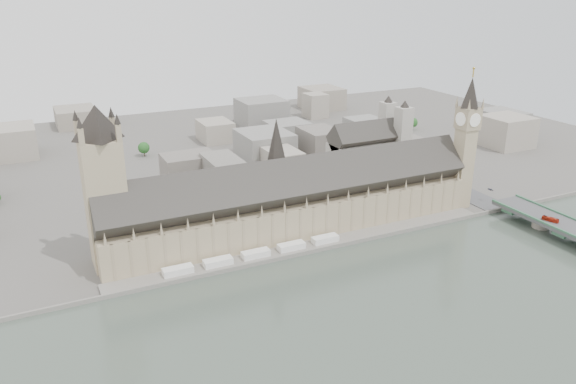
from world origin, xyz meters
name	(u,v)px	position (x,y,z in m)	size (l,w,h in m)	color
ground	(307,243)	(0.00, 0.00, 0.00)	(900.00, 900.00, 0.00)	#595651
embankment_wall	(318,250)	(0.00, -15.00, 1.50)	(600.00, 1.50, 3.00)	slate
river_terrace	(312,246)	(0.00, -7.50, 1.00)	(270.00, 15.00, 2.00)	slate
terrace_tents	(256,254)	(-40.00, -7.00, 4.00)	(118.00, 7.00, 4.00)	white
palace_of_westminster	(294,202)	(0.00, 19.70, 22.71)	(265.00, 40.73, 55.44)	tan
elizabeth_tower	(466,134)	(138.00, 8.00, 58.09)	(17.00, 17.00, 107.50)	tan
victoria_tower	(103,180)	(-122.00, 26.00, 55.20)	(30.00, 30.00, 100.00)	tan
central_tower	(277,152)	(-10.00, 26.00, 57.92)	(13.00, 13.00, 48.00)	tan
westminster_abbey	(369,151)	(110.92, 95.00, 25.08)	(68.00, 36.00, 64.00)	#A39D93
city_skyline_inland	(197,133)	(0.00, 245.00, 19.00)	(720.00, 360.00, 38.00)	gray
park_trees	(258,205)	(-10.00, 60.00, 7.50)	(110.00, 30.00, 15.00)	#1C491A
red_bus_north	(550,219)	(156.58, -60.96, 11.79)	(2.59, 11.07, 3.08)	red
car_approach	(491,190)	(165.33, 3.16, 10.89)	(1.80, 4.44, 1.29)	gray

